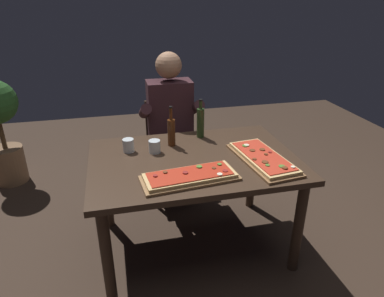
# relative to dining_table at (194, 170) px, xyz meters

# --- Properties ---
(ground_plane) EXTENTS (6.40, 6.40, 0.00)m
(ground_plane) POSITION_rel_dining_table_xyz_m (0.00, 0.00, -0.64)
(ground_plane) COLOR #38281E
(dining_table) EXTENTS (1.40, 0.96, 0.74)m
(dining_table) POSITION_rel_dining_table_xyz_m (0.00, 0.00, 0.00)
(dining_table) COLOR #3D2B1E
(dining_table) RESTS_ON ground_plane
(pizza_rectangular_front) EXTENTS (0.61, 0.29, 0.05)m
(pizza_rectangular_front) POSITION_rel_dining_table_xyz_m (-0.09, -0.28, 0.11)
(pizza_rectangular_front) COLOR olive
(pizza_rectangular_front) RESTS_ON dining_table
(pizza_rectangular_left) EXTENTS (0.33, 0.62, 0.05)m
(pizza_rectangular_left) POSITION_rel_dining_table_xyz_m (0.44, -0.15, 0.12)
(pizza_rectangular_left) COLOR brown
(pizza_rectangular_left) RESTS_ON dining_table
(wine_bottle_dark) EXTENTS (0.06, 0.06, 0.30)m
(wine_bottle_dark) POSITION_rel_dining_table_xyz_m (0.14, 0.35, 0.22)
(wine_bottle_dark) COLOR #233819
(wine_bottle_dark) RESTS_ON dining_table
(oil_bottle_amber) EXTENTS (0.06, 0.06, 0.30)m
(oil_bottle_amber) POSITION_rel_dining_table_xyz_m (-0.11, 0.25, 0.21)
(oil_bottle_amber) COLOR #47230F
(oil_bottle_amber) RESTS_ON dining_table
(tumbler_near_camera) EXTENTS (0.08, 0.08, 0.09)m
(tumbler_near_camera) POSITION_rel_dining_table_xyz_m (-0.25, 0.15, 0.14)
(tumbler_near_camera) COLOR silver
(tumbler_near_camera) RESTS_ON dining_table
(tumbler_far_side) EXTENTS (0.08, 0.08, 0.09)m
(tumbler_far_side) POSITION_rel_dining_table_xyz_m (-0.42, 0.21, 0.14)
(tumbler_far_side) COLOR silver
(tumbler_far_side) RESTS_ON dining_table
(diner_chair) EXTENTS (0.44, 0.44, 0.87)m
(diner_chair) POSITION_rel_dining_table_xyz_m (-0.03, 0.86, -0.16)
(diner_chair) COLOR black
(diner_chair) RESTS_ON ground_plane
(seated_diner) EXTENTS (0.53, 0.41, 1.33)m
(seated_diner) POSITION_rel_dining_table_xyz_m (-0.03, 0.74, 0.10)
(seated_diner) COLOR #23232D
(seated_diner) RESTS_ON ground_plane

